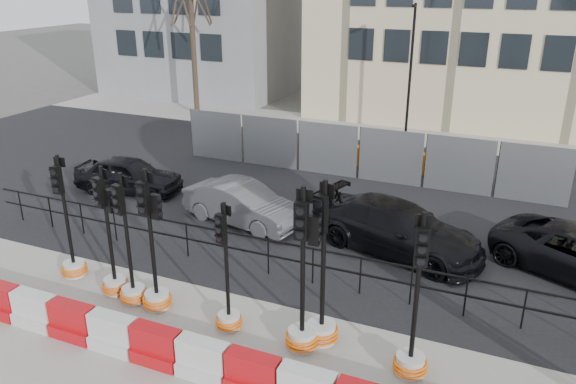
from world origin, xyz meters
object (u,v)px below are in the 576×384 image
at_px(traffic_signal_h, 412,343).
at_px(traffic_signal_d, 155,277).
at_px(traffic_signal_a, 72,253).
at_px(car_a, 129,175).
at_px(car_c, 398,228).

bearing_deg(traffic_signal_h, traffic_signal_d, 167.10).
xyz_separation_m(traffic_signal_a, traffic_signal_h, (8.58, -0.38, 0.03)).
bearing_deg(traffic_signal_a, traffic_signal_h, -9.38).
height_order(traffic_signal_a, car_a, traffic_signal_a).
height_order(traffic_signal_a, traffic_signal_h, traffic_signal_h).
relative_size(traffic_signal_h, car_c, 0.66).
xyz_separation_m(traffic_signal_h, car_a, (-11.02, 5.72, -0.06)).
distance_m(traffic_signal_h, car_c, 5.14).
bearing_deg(car_a, car_c, -101.86).
xyz_separation_m(traffic_signal_d, car_c, (4.36, 4.96, -0.11)).
bearing_deg(traffic_signal_d, car_c, 49.31).
relative_size(traffic_signal_h, car_a, 0.86).
height_order(traffic_signal_d, car_c, traffic_signal_d).
relative_size(traffic_signal_a, car_a, 0.82).
relative_size(car_a, car_c, 0.76).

